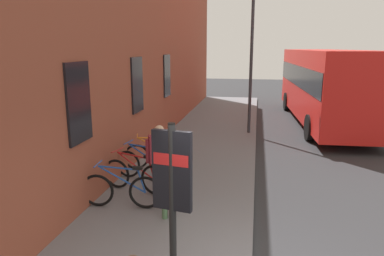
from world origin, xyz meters
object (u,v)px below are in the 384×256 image
pedestrian_near_bus (160,153)px  bicycle_leaning_wall (122,190)px  bicycle_mid_rack (136,176)px  city_bus (325,82)px  bicycle_nearest_sign (155,155)px  transit_info_sign (172,182)px  street_lamp (252,48)px  bicycle_under_window (146,165)px  pedestrian_crossing_street (168,173)px

pedestrian_near_bus → bicycle_leaning_wall: bearing=139.9°
bicycle_leaning_wall → bicycle_mid_rack: size_ratio=1.02×
city_bus → bicycle_nearest_sign: bearing=143.7°
bicycle_mid_rack → transit_info_sign: 3.83m
city_bus → pedestrian_near_bus: bearing=152.0°
bicycle_leaning_wall → street_lamp: (7.44, -2.48, 2.95)m
transit_info_sign → pedestrian_near_bus: 3.31m
bicycle_nearest_sign → city_bus: (7.86, -5.78, 1.41)m
city_bus → street_lamp: (-2.99, 3.30, 1.54)m
pedestrian_near_bus → bicycle_under_window: bearing=34.6°
bicycle_under_window → pedestrian_near_bus: size_ratio=1.06×
pedestrian_near_bus → city_bus: bearing=-28.0°
bicycle_mid_rack → bicycle_nearest_sign: size_ratio=1.02×
street_lamp → bicycle_mid_rack: bearing=159.3°
bicycle_leaning_wall → bicycle_under_window: 1.67m
transit_info_sign → pedestrian_near_bus: size_ratio=1.44×
pedestrian_crossing_street → pedestrian_near_bus: pedestrian_near_bus is taller
bicycle_mid_rack → pedestrian_near_bus: bearing=-101.3°
bicycle_nearest_sign → pedestrian_near_bus: 2.02m
bicycle_under_window → bicycle_mid_rack: bearing=179.2°
bicycle_mid_rack → street_lamp: street_lamp is taller
pedestrian_crossing_street → pedestrian_near_bus: bearing=23.5°
bicycle_mid_rack → street_lamp: 7.60m
bicycle_leaning_wall → bicycle_mid_rack: 0.89m
bicycle_under_window → pedestrian_crossing_street: 2.33m
bicycle_nearest_sign → transit_info_sign: bearing=-161.1°
bicycle_under_window → transit_info_sign: transit_info_sign is taller
bicycle_leaning_wall → bicycle_nearest_sign: 2.57m
bicycle_under_window → pedestrian_crossing_street: size_ratio=1.12×
bicycle_leaning_wall → pedestrian_crossing_street: 1.28m
bicycle_leaning_wall → transit_info_sign: bearing=-144.2°
bicycle_under_window → pedestrian_near_bus: (-0.91, -0.63, 0.63)m
city_bus → pedestrian_near_bus: city_bus is taller
bicycle_leaning_wall → street_lamp: bearing=-18.4°
bicycle_nearest_sign → transit_info_sign: transit_info_sign is taller
bicycle_leaning_wall → pedestrian_near_bus: 1.17m
bicycle_mid_rack → bicycle_under_window: 0.78m
transit_info_sign → pedestrian_crossing_street: size_ratio=1.54×
bicycle_mid_rack → pedestrian_near_bus: 0.90m
bicycle_mid_rack → bicycle_under_window: size_ratio=0.99×
transit_info_sign → city_bus: city_bus is taller
bicycle_mid_rack → bicycle_nearest_sign: same height
transit_info_sign → city_bus: 13.41m
pedestrian_crossing_street → street_lamp: size_ratio=0.27×
pedestrian_near_bus → transit_info_sign: bearing=-161.4°
street_lamp → city_bus: bearing=-47.8°
bicycle_leaning_wall → bicycle_under_window: size_ratio=1.01×
transit_info_sign → bicycle_mid_rack: bearing=27.6°
transit_info_sign → pedestrian_near_bus: (3.09, 1.04, -0.58)m
city_bus → bicycle_mid_rack: bearing=148.8°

